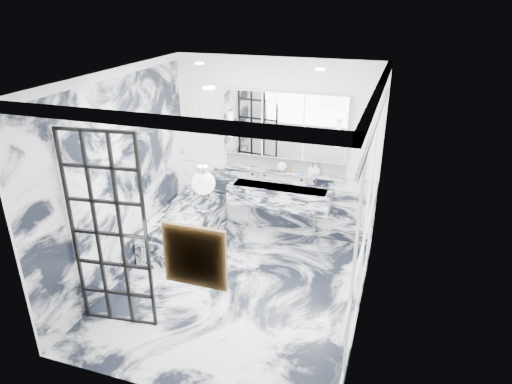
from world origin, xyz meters
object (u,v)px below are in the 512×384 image
(mirror_cabinet, at_px, (284,125))
(trough_sink, at_px, (279,196))
(crittall_door, at_px, (109,234))
(bathtub, at_px, (185,228))

(mirror_cabinet, bearing_deg, trough_sink, -90.00)
(crittall_door, relative_size, trough_sink, 1.48)
(crittall_door, distance_m, bathtub, 2.10)
(trough_sink, bearing_deg, crittall_door, -116.16)
(crittall_door, height_order, trough_sink, crittall_door)
(crittall_door, height_order, bathtub, crittall_door)
(trough_sink, height_order, mirror_cabinet, mirror_cabinet)
(crittall_door, bearing_deg, bathtub, 85.16)
(trough_sink, xyz_separation_m, mirror_cabinet, (-0.00, 0.17, 1.09))
(crittall_door, distance_m, trough_sink, 2.88)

